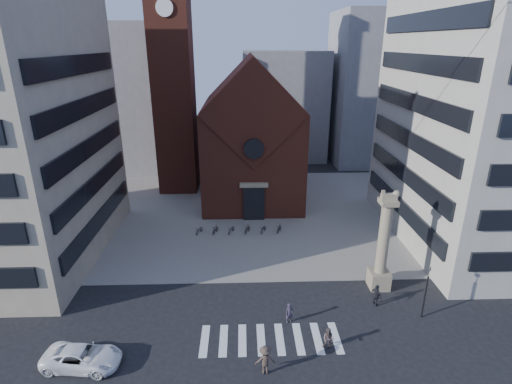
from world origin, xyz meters
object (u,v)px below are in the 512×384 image
traffic_light (426,291)px  pedestrian_2 (376,295)px  pedestrian_0 (289,313)px  pedestrian_1 (328,339)px  scooter_0 (199,230)px  white_car (82,357)px  lion_column (382,250)px

traffic_light → pedestrian_2: traffic_light is taller
pedestrian_0 → pedestrian_1: size_ratio=0.99×
traffic_light → pedestrian_1: (-7.67, -3.02, -1.49)m
traffic_light → scooter_0: (-17.95, 14.47, -1.84)m
white_car → pedestrian_2: (20.48, 5.54, 0.24)m
lion_column → white_car: bearing=-159.6°
lion_column → traffic_light: bearing=-63.5°
pedestrian_0 → pedestrian_2: 7.19m
pedestrian_1 → pedestrian_2: (4.67, 4.55, 0.12)m
pedestrian_1 → pedestrian_2: size_ratio=0.87×
lion_column → pedestrian_1: size_ratio=5.47×
white_car → traffic_light: bearing=-74.3°
pedestrian_0 → scooter_0: bearing=103.9°
white_car → pedestrian_1: bearing=-80.4°
pedestrian_2 → scooter_0: bearing=25.9°
traffic_light → pedestrian_0: bearing=-178.6°
pedestrian_0 → lion_column: bearing=13.4°
lion_column → pedestrian_1: bearing=-129.0°
scooter_0 → pedestrian_1: bearing=-37.3°
traffic_light → pedestrian_1: traffic_light is taller
lion_column → pedestrian_0: 9.42m
pedestrian_1 → white_car: bearing=-146.0°
pedestrian_0 → scooter_0: (-7.99, 14.72, -0.34)m
scooter_0 → lion_column: bearing=-11.0°
pedestrian_0 → pedestrian_1: pedestrian_1 is taller
white_car → pedestrian_2: 21.22m
pedestrian_1 → pedestrian_2: 6.52m
white_car → pedestrian_0: pedestrian_0 is taller
lion_column → scooter_0: (-15.96, 10.47, -3.01)m
lion_column → pedestrian_2: (-1.01, -2.47, -2.55)m
pedestrian_1 → pedestrian_2: pedestrian_2 is taller
traffic_light → pedestrian_2: bearing=153.0°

